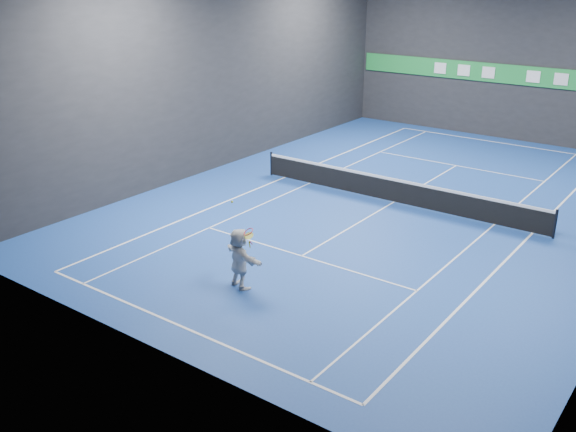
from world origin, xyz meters
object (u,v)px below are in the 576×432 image
Objects in this scene: player at (240,258)px; tennis_ball at (232,202)px; tennis_racket at (249,234)px; tennis_net at (394,190)px.

tennis_ball is at bearing -7.33° from player.
tennis_racket is at bearing -153.19° from player.
tennis_net is (0.60, 9.05, -1.99)m from tennis_ball.
tennis_net is (0.21, 9.24, -0.38)m from player.
tennis_net is 9.27m from tennis_racket.
player is 0.15× the size of tennis_net.
tennis_ball is 9.29m from tennis_net.
tennis_ball reaches higher than tennis_racket.
player is 9.25m from tennis_net.
tennis_ball is at bearing -93.80° from tennis_net.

